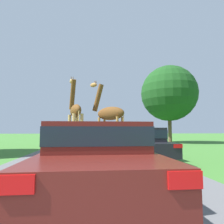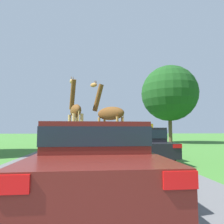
{
  "view_description": "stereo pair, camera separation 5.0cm",
  "coord_description": "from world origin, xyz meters",
  "views": [
    {
      "loc": [
        0.07,
        0.25,
        1.29
      ],
      "look_at": [
        1.39,
        12.77,
        2.45
      ],
      "focal_mm": 32.0,
      "sensor_mm": 36.0,
      "label": 1
    },
    {
      "loc": [
        0.12,
        0.24,
        1.29
      ],
      "look_at": [
        1.39,
        12.77,
        2.45
      ],
      "focal_mm": 32.0,
      "sensor_mm": 36.0,
      "label": 2
    }
  ],
  "objects": [
    {
      "name": "car_queue_right",
      "position": [
        2.37,
        25.12,
        0.73
      ],
      "size": [
        1.9,
        4.53,
        1.35
      ],
      "color": "navy",
      "rests_on": "ground"
    },
    {
      "name": "sign_post",
      "position": [
        4.68,
        15.86,
        1.26
      ],
      "size": [
        0.7,
        0.08,
        1.81
      ],
      "color": "#4C3823",
      "rests_on": "ground"
    },
    {
      "name": "tree_left_edge",
      "position": [
        8.23,
        20.23,
        5.16
      ],
      "size": [
        5.83,
        5.83,
        8.09
      ],
      "color": "brown",
      "rests_on": "ground"
    },
    {
      "name": "car_far_ahead",
      "position": [
        2.35,
        8.95,
        0.75
      ],
      "size": [
        1.76,
        4.04,
        1.4
      ],
      "color": "black",
      "rests_on": "ground"
    },
    {
      "name": "car_rear_follower",
      "position": [
        -1.31,
        28.85,
        0.73
      ],
      "size": [
        1.72,
        4.16,
        1.36
      ],
      "color": "gray",
      "rests_on": "ground"
    },
    {
      "name": "road",
      "position": [
        0.0,
        30.0,
        0.0
      ],
      "size": [
        6.51,
        120.0,
        0.0
      ],
      "color": "#5B5B5E",
      "rests_on": "ground"
    },
    {
      "name": "giraffe_near_road",
      "position": [
        1.18,
        12.87,
        2.35
      ],
      "size": [
        2.34,
        2.12,
        4.69
      ],
      "rotation": [
        0.0,
        0.0,
        0.85
      ],
      "color": "#B77F3D",
      "rests_on": "ground"
    },
    {
      "name": "car_queue_left",
      "position": [
        -1.42,
        21.89,
        0.82
      ],
      "size": [
        1.97,
        4.49,
        1.56
      ],
      "color": "silver",
      "rests_on": "ground"
    },
    {
      "name": "giraffe_companion",
      "position": [
        -0.93,
        12.78,
        2.33
      ],
      "size": [
        1.14,
        2.56,
        4.97
      ],
      "rotation": [
        0.0,
        0.0,
        0.3
      ],
      "color": "tan",
      "rests_on": "ground"
    },
    {
      "name": "car_lead_maroon",
      "position": [
        0.18,
        3.97,
        0.76
      ],
      "size": [
        1.77,
        3.96,
        1.42
      ],
      "color": "#561914",
      "rests_on": "ground"
    },
    {
      "name": "car_verge_right",
      "position": [
        -1.55,
        16.8,
        0.76
      ],
      "size": [
        1.74,
        4.7,
        1.41
      ],
      "color": "maroon",
      "rests_on": "ground"
    }
  ]
}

